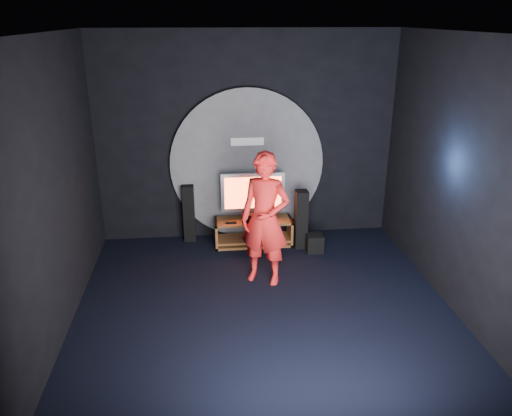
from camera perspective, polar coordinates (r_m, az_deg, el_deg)
The scene contains 15 objects.
floor at distance 6.82m, azimuth 0.96°, elevation -11.47°, with size 5.00×5.00×0.00m, color black.
back_wall at distance 8.45m, azimuth -1.07°, elevation 7.98°, with size 5.00×0.04×3.50m, color black.
front_wall at distance 3.80m, azimuth 5.81°, elevation -9.44°, with size 5.00×0.04×3.50m, color black.
left_wall at distance 6.27m, azimuth -22.25°, elevation 1.63°, with size 0.04×5.00×3.50m, color black.
right_wall at distance 6.83m, azimuth 22.40°, elevation 3.12°, with size 0.04×5.00×3.50m, color black.
ceiling at distance 5.75m, azimuth 1.18°, elevation 19.43°, with size 5.00×5.00×0.01m, color black.
wall_disc_panel at distance 8.51m, azimuth -1.01°, elevation 4.96°, with size 2.60×0.11×2.60m.
media_console at distance 8.53m, azimuth -0.25°, elevation -2.92°, with size 1.30×0.45×0.45m.
tv at distance 8.34m, azimuth -0.36°, elevation 1.61°, with size 1.07×0.22×0.80m.
center_speaker at distance 8.30m, azimuth -0.23°, elevation -1.15°, with size 0.40×0.15×0.15m, color black.
remote at distance 8.29m, azimuth -2.87°, elevation -1.70°, with size 0.18×0.05×0.02m, color black.
tower_speaker_left at distance 8.66m, azimuth -7.67°, elevation -0.55°, with size 0.20×0.22×1.00m, color black.
tower_speaker_right at distance 8.34m, azimuth 5.17°, elevation -1.30°, with size 0.20×0.22×1.00m, color black.
subwoofer at distance 8.35m, azimuth 6.69°, elevation -4.00°, with size 0.27×0.27×0.30m, color black.
player at distance 7.07m, azimuth 1.03°, elevation -1.30°, with size 0.71×0.47×1.95m, color red.
Camera 1 is at (-0.73, -5.70, 3.68)m, focal length 35.00 mm.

